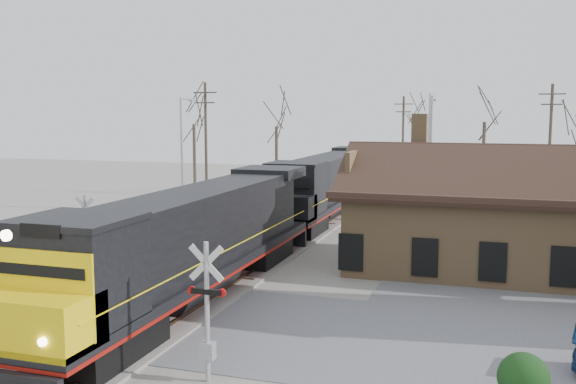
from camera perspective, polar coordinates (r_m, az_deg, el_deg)
name	(u,v)px	position (r m, az deg, el deg)	size (l,w,h in m)	color
ground	(168,317)	(25.95, -10.58, -10.90)	(140.00, 140.00, 0.00)	#A19C92
road	(168,317)	(25.94, -10.58, -10.87)	(60.00, 9.00, 0.03)	#5B5B60
track_main	(287,242)	(39.32, -0.09, -4.50)	(3.40, 90.00, 0.24)	#A19C92
track_siding	(220,238)	(40.91, -6.10, -4.08)	(3.40, 90.00, 0.24)	#A19C92
depot	(494,223)	(34.09, 17.83, -2.63)	(15.20, 9.31, 7.90)	#9C7B50
locomotive_lead	(189,244)	(26.87, -8.83, -4.55)	(3.30, 22.08, 4.91)	black
locomotive_trailing	(325,185)	(47.66, 3.34, 0.59)	(3.30, 22.08, 4.64)	black
crossbuck_near	(207,317)	(19.34, -7.20, -10.99)	(1.21, 0.32, 4.24)	#A5A8AD
crossbuck_far	(86,239)	(32.55, -17.51, -3.97)	(1.16, 0.30, 4.05)	#A5A8AD
hedge_a	(523,378)	(19.43, 20.20, -15.27)	(1.42, 1.42, 1.42)	black
streetlight_a	(183,156)	(44.24, -9.32, 3.18)	(0.25, 2.04, 8.97)	#A5A8AD
streetlight_b	(430,158)	(42.70, 12.55, 2.97)	(0.25, 2.04, 8.97)	#A5A8AD
streetlight_c	(429,145)	(54.71, 12.43, 4.13)	(0.25, 2.04, 9.51)	#A5A8AD
utility_pole_a	(206,145)	(51.75, -7.31, 4.18)	(2.00, 0.24, 10.33)	#382D23
utility_pole_b	(403,141)	(67.82, 10.17, 4.50)	(2.00, 0.24, 9.63)	#382D23
utility_pole_c	(550,146)	(54.62, 22.23, 3.79)	(2.00, 0.24, 10.19)	#382D23
tree_a	(194,112)	(62.73, -8.38, 7.01)	(4.56, 4.56, 11.18)	#382D23
tree_b	(276,115)	(63.06, -1.04, 6.85)	(4.42, 4.42, 10.82)	#382D23
tree_c	(418,111)	(71.96, 11.50, 7.05)	(4.64, 4.64, 11.37)	#382D23
tree_d	(485,109)	(63.45, 17.11, 7.03)	(4.72, 4.72, 11.58)	#382D23
tree_e	(573,135)	(57.62, 24.02, 4.62)	(3.50, 3.50, 8.59)	#382D23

